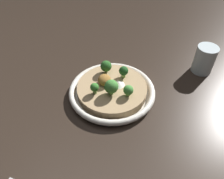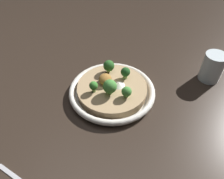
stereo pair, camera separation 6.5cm
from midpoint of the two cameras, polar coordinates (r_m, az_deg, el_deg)
name	(u,v)px [view 1 (the left image)]	position (r m, az deg, el deg)	size (l,w,h in m)	color
ground_plane	(112,94)	(0.71, -2.64, -1.38)	(6.00, 6.00, 0.00)	#2D231C
risotto_bowl	(112,91)	(0.69, -2.68, -0.41)	(0.27, 0.27, 0.04)	silver
cheese_sprinkle	(119,83)	(0.68, -1.01, 1.49)	(0.04, 0.04, 0.01)	white
crispy_onion_garnish	(104,80)	(0.68, -4.73, 2.44)	(0.04, 0.04, 0.03)	olive
broccoli_front_right	(95,88)	(0.65, -7.46, 0.34)	(0.03, 0.03, 0.04)	#668E47
broccoli_right	(110,87)	(0.64, -3.53, 0.60)	(0.04, 0.04, 0.05)	#668E47
broccoli_front_left	(106,66)	(0.72, -4.19, 5.97)	(0.04, 0.04, 0.04)	#84A856
broccoli_back	(128,90)	(0.64, 1.39, -0.37)	(0.03, 0.03, 0.04)	#84A856
broccoli_left	(124,71)	(0.70, 0.38, 4.66)	(0.03, 0.03, 0.04)	#84A856
drinking_glass	(204,59)	(0.82, 20.93, 7.27)	(0.07, 0.07, 0.10)	silver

